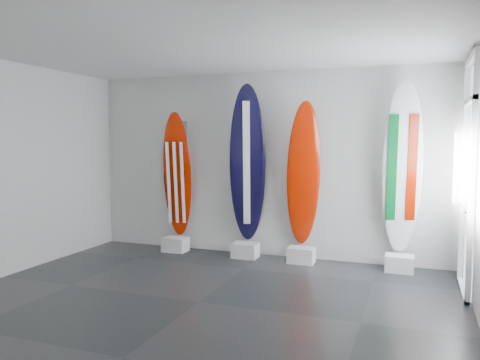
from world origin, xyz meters
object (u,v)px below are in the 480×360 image
at_px(surfboard_swiss, 304,175).
at_px(surfboard_italy, 402,168).
at_px(surfboard_usa, 177,175).
at_px(surfboard_navy, 247,164).

bearing_deg(surfboard_swiss, surfboard_italy, -19.68).
height_order(surfboard_usa, surfboard_italy, surfboard_italy).
height_order(surfboard_navy, surfboard_swiss, surfboard_navy).
bearing_deg(surfboard_navy, surfboard_swiss, -16.07).
distance_m(surfboard_usa, surfboard_italy, 3.65).
bearing_deg(surfboard_usa, surfboard_navy, -12.50).
xyz_separation_m(surfboard_usa, surfboard_navy, (1.27, 0.00, 0.20)).
relative_size(surfboard_usa, surfboard_italy, 0.85).
relative_size(surfboard_swiss, surfboard_italy, 0.90).
relative_size(surfboard_navy, surfboard_italy, 1.02).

